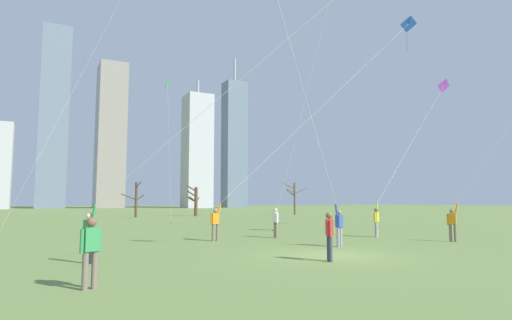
% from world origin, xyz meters
% --- Properties ---
extents(ground_plane, '(400.00, 400.00, 0.00)m').
position_xyz_m(ground_plane, '(0.00, 0.00, 0.00)').
color(ground_plane, olive).
extents(kite_flyer_midfield_center_white, '(7.69, 8.62, 18.42)m').
position_xyz_m(kite_flyer_midfield_center_white, '(10.64, -0.33, 5.33)').
color(kite_flyer_midfield_center_white, '#726656').
rests_on(kite_flyer_midfield_center_white, ground).
extents(kite_flyer_far_back_pink, '(8.32, 2.24, 20.52)m').
position_xyz_m(kite_flyer_far_back_pink, '(1.23, 2.05, 3.47)').
color(kite_flyer_far_back_pink, gray).
rests_on(kite_flyer_far_back_pink, ground).
extents(kite_flyer_foreground_left_blue, '(12.78, 2.17, 13.50)m').
position_xyz_m(kite_flyer_foreground_left_blue, '(0.02, 7.09, 2.59)').
color(kite_flyer_foreground_left_blue, '#726656').
rests_on(kite_flyer_foreground_left_blue, ground).
extents(kite_flyer_midfield_right_teal, '(13.81, 10.89, 15.88)m').
position_xyz_m(kite_flyer_midfield_right_teal, '(-5.21, -0.24, 4.03)').
color(kite_flyer_midfield_right_teal, black).
rests_on(kite_flyer_midfield_right_teal, ground).
extents(kite_flyer_midfield_left_purple, '(10.61, 3.46, 11.20)m').
position_xyz_m(kite_flyer_midfield_left_purple, '(8.78, 5.93, 2.41)').
color(kite_flyer_midfield_left_purple, gray).
rests_on(kite_flyer_midfield_left_purple, ground).
extents(bystander_watching_nearby, '(0.25, 0.50, 1.62)m').
position_xyz_m(bystander_watching_nearby, '(2.01, 7.60, 0.90)').
color(bystander_watching_nearby, '#726656').
rests_on(bystander_watching_nearby, ground).
extents(bystander_strolling_midfield, '(0.33, 0.47, 1.62)m').
position_xyz_m(bystander_strolling_midfield, '(-0.86, -1.16, 0.90)').
color(bystander_strolling_midfield, '#33384C').
rests_on(bystander_strolling_midfield, ground).
extents(bystander_far_off_by_trees, '(0.48, 0.31, 1.62)m').
position_xyz_m(bystander_far_off_by_trees, '(-8.43, -2.37, 0.90)').
color(bystander_far_off_by_trees, '#726656').
rests_on(bystander_far_off_by_trees, ground).
extents(distant_kite_high_overhead_green, '(1.45, 7.34, 15.62)m').
position_xyz_m(distant_kite_high_overhead_green, '(2.08, 31.53, 14.12)').
color(distant_kite_high_overhead_green, green).
rests_on(distant_kite_high_overhead_green, ground).
extents(distant_kite_drifting_left_orange, '(7.29, 1.50, 17.32)m').
position_xyz_m(distant_kite_drifting_left_orange, '(-5.63, 14.65, 14.80)').
color(distant_kite_drifting_left_orange, orange).
rests_on(distant_kite_drifting_left_orange, ground).
extents(bare_tree_left_of_center, '(3.53, 2.37, 4.78)m').
position_xyz_m(bare_tree_left_of_center, '(24.29, 41.46, 2.72)').
color(bare_tree_left_of_center, brown).
rests_on(bare_tree_left_of_center, ground).
extents(bare_tree_rightmost, '(2.45, 2.80, 4.18)m').
position_xyz_m(bare_tree_rightmost, '(9.05, 42.45, 2.16)').
color(bare_tree_rightmost, '#4C3828').
rests_on(bare_tree_rightmost, ground).
extents(bare_tree_far_right_edge, '(2.81, 2.24, 4.46)m').
position_xyz_m(bare_tree_far_right_edge, '(0.98, 41.66, 2.30)').
color(bare_tree_far_right_edge, '#4C3828').
rests_on(bare_tree_far_right_edge, ground).
extents(skyline_tall_tower, '(8.34, 10.76, 45.03)m').
position_xyz_m(skyline_tall_tower, '(8.42, 124.14, 22.51)').
color(skyline_tall_tower, gray).
rests_on(skyline_tall_tower, ground).
extents(skyline_wide_slab, '(8.01, 8.68, 40.62)m').
position_xyz_m(skyline_wide_slab, '(33.16, 113.17, 17.82)').
color(skyline_wide_slab, '#B2B2B7').
rests_on(skyline_wide_slab, ground).
extents(skyline_mid_tower_right, '(7.30, 6.15, 51.23)m').
position_xyz_m(skyline_mid_tower_right, '(47.58, 116.87, 21.40)').
color(skyline_mid_tower_right, slate).
rests_on(skyline_mid_tower_right, ground).
extents(skyline_squat_block, '(8.15, 6.54, 54.89)m').
position_xyz_m(skyline_squat_block, '(-7.75, 125.43, 27.44)').
color(skyline_squat_block, slate).
rests_on(skyline_squat_block, ground).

